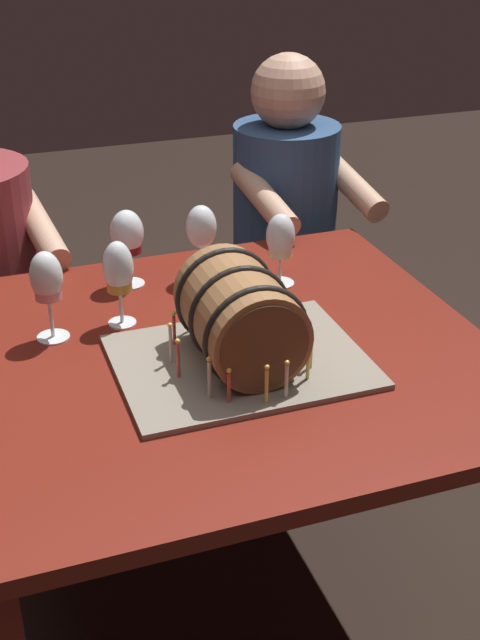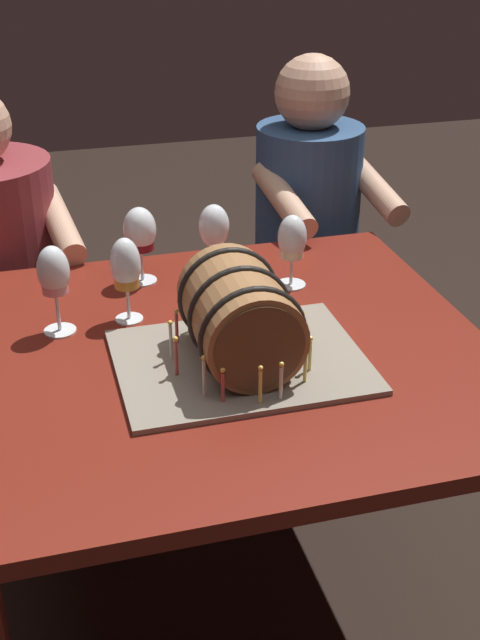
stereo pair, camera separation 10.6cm
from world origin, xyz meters
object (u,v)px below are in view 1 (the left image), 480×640
(wine_glass_rose, at_px, (47,281))
(wine_glass_amber, at_px, (118,272))
(wine_glass_white, at_px, (280,240))
(wine_glass_red, at_px, (127,236))
(wine_glass_empty, at_px, (201,229))
(barrel_cake, at_px, (240,323))
(person_seated_right, at_px, (284,267))
(dining_table, at_px, (218,394))

(wine_glass_rose, bearing_deg, wine_glass_amber, 5.23)
(wine_glass_white, xyz_separation_m, wine_glass_red, (-0.34, 0.12, 0.01))
(wine_glass_rose, xyz_separation_m, wine_glass_empty, (0.39, 0.18, -0.00))
(barrel_cake, distance_m, wine_glass_red, 0.45)
(wine_glass_red, distance_m, person_seated_right, 0.75)
(barrel_cake, xyz_separation_m, wine_glass_rose, (-0.34, 0.23, 0.04))
(barrel_cake, bearing_deg, person_seated_right, 62.01)
(wine_glass_rose, relative_size, wine_glass_red, 1.05)
(wine_glass_empty, bearing_deg, person_seated_right, 46.38)
(wine_glass_white, bearing_deg, dining_table, -133.63)
(dining_table, bearing_deg, person_seated_right, 58.44)
(wine_glass_white, xyz_separation_m, wine_glass_empty, (-0.16, 0.09, 0.01))
(wine_glass_rose, bearing_deg, wine_glass_empty, 24.83)
(wine_glass_empty, relative_size, wine_glass_red, 0.99)
(barrel_cake, height_order, wine_glass_red, barrel_cake)
(barrel_cake, relative_size, wine_glass_empty, 2.65)
(dining_table, relative_size, wine_glass_white, 6.31)
(wine_glass_rose, xyz_separation_m, wine_glass_amber, (0.15, 0.01, -0.01))
(wine_glass_white, height_order, wine_glass_rose, wine_glass_rose)
(wine_glass_white, relative_size, wine_glass_red, 0.95)
(wine_glass_amber, height_order, wine_glass_red, wine_glass_amber)
(wine_glass_red, relative_size, person_seated_right, 0.16)
(wine_glass_empty, distance_m, person_seated_right, 0.65)
(wine_glass_empty, distance_m, wine_glass_red, 0.18)
(wine_glass_empty, xyz_separation_m, person_seated_right, (0.38, 0.40, -0.33))
(wine_glass_white, distance_m, person_seated_right, 0.63)
(wine_glass_white, relative_size, wine_glass_rose, 0.90)
(dining_table, relative_size, wine_glass_rose, 5.66)
(wine_glass_red, bearing_deg, wine_glass_amber, -108.11)
(wine_glass_white, distance_m, wine_glass_amber, 0.41)
(barrel_cake, relative_size, person_seated_right, 0.42)
(person_seated_right, bearing_deg, wine_glass_empty, -133.62)
(wine_glass_rose, distance_m, wine_glass_red, 0.29)
(dining_table, distance_m, barrel_cake, 0.22)
(dining_table, bearing_deg, wine_glass_red, 105.06)
(wine_glass_white, height_order, wine_glass_amber, wine_glass_amber)
(wine_glass_amber, distance_m, person_seated_right, 0.90)
(wine_glass_amber, distance_m, wine_glass_red, 0.20)
(wine_glass_amber, bearing_deg, wine_glass_empty, 35.08)
(wine_glass_rose, distance_m, person_seated_right, 1.02)
(wine_glass_amber, bearing_deg, wine_glass_white, 10.27)
(barrel_cake, bearing_deg, dining_table, 109.99)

